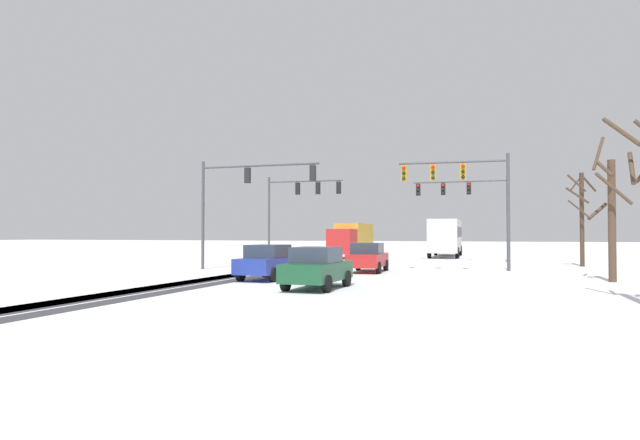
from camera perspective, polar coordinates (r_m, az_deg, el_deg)
wheel_track_left_lane at (r=24.83m, az=-14.33°, el=-6.26°), size 1.18×29.27×0.01m
wheel_track_right_lane at (r=24.06m, az=-11.30°, el=-6.44°), size 0.91×29.27×0.01m
wheel_track_center at (r=24.90m, az=-14.58°, el=-6.25°), size 0.91×29.27×0.01m
wheel_track_oncoming at (r=24.67m, az=-13.73°, el=-6.30°), size 1.17×29.27×0.01m
sidewalk_kerb_right at (r=19.70m, az=22.77°, el=-7.32°), size 4.00×29.27×0.12m
traffic_signal_near_left at (r=33.68m, az=-7.81°, el=3.01°), size 7.48×0.40×6.50m
traffic_signal_near_right at (r=32.20m, az=14.21°, el=3.39°), size 5.98×0.67×6.50m
traffic_signal_far_left at (r=43.05m, az=-2.24°, el=2.15°), size 5.94×0.53×6.50m
traffic_signal_far_right at (r=44.32m, az=14.73°, el=2.14°), size 7.05×0.39×6.50m
car_red_lead at (r=31.58m, az=4.83°, el=-3.77°), size 1.98×4.18×1.62m
car_blue_second at (r=26.44m, az=-5.18°, el=-4.23°), size 1.96×4.16×1.62m
car_dark_green_third at (r=21.96m, az=-0.30°, el=-4.82°), size 1.88×4.12×1.62m
bus_oncoming at (r=53.81m, az=12.56°, el=-1.50°), size 3.00×11.09×3.38m
box_truck_delivery at (r=50.33m, az=3.19°, el=-1.95°), size 2.46×7.46×3.02m
bare_tree_sidewalk_mid at (r=28.11m, az=27.21°, el=0.65°), size 1.75×1.83×6.57m
bare_tree_sidewalk_far at (r=40.49m, az=24.85°, el=0.58°), size 1.92×1.78×6.14m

